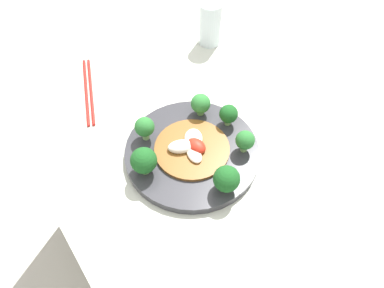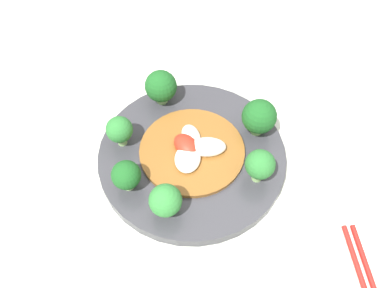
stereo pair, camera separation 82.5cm
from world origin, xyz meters
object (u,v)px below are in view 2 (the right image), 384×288
object	(u,v)px
broccoli_southeast	(165,201)
broccoli_southwest	(120,130)
plate	(192,155)
stirfry_center	(193,149)
broccoli_northeast	(260,165)
broccoli_north	(259,117)
broccoli_south	(126,175)
broccoli_west	(161,87)

from	to	relation	value
broccoli_southeast	broccoli_southwest	world-z (taller)	broccoli_southeast
plate	stirfry_center	world-z (taller)	stirfry_center
broccoli_northeast	stirfry_center	bearing A→B (deg)	-142.66
plate	broccoli_north	size ratio (longest dim) A/B	4.53
broccoli_southeast	stirfry_center	world-z (taller)	broccoli_southeast
broccoli_south	broccoli_southwest	xyz separation A→B (m)	(-0.08, 0.02, 0.00)
broccoli_southeast	broccoli_south	size ratio (longest dim) A/B	1.05
broccoli_north	broccoli_southeast	world-z (taller)	broccoli_north
broccoli_north	broccoli_west	size ratio (longest dim) A/B	1.03
broccoli_southwest	broccoli_north	bearing A→B (deg)	69.76
broccoli_northeast	plate	bearing A→B (deg)	-142.96
broccoli_south	broccoli_southwest	distance (m)	0.08
broccoli_northeast	broccoli_west	bearing A→B (deg)	-162.74
broccoli_south	stirfry_center	xyz separation A→B (m)	(-0.01, 0.11, -0.02)
broccoli_north	plate	bearing A→B (deg)	-95.27
broccoli_north	broccoli_southwest	world-z (taller)	broccoli_north
plate	broccoli_west	size ratio (longest dim) A/B	4.67
broccoli_west	broccoli_north	bearing A→B (deg)	40.46
broccoli_west	stirfry_center	distance (m)	0.12
broccoli_south	broccoli_northeast	size ratio (longest dim) A/B	0.91
broccoli_southeast	broccoli_south	bearing A→B (deg)	-151.62
plate	broccoli_south	bearing A→B (deg)	-82.20
plate	broccoli_southwest	bearing A→B (deg)	-125.20
broccoli_southwest	broccoli_northeast	size ratio (longest dim) A/B	0.92
broccoli_south	broccoli_northeast	distance (m)	0.19
broccoli_southwest	stirfry_center	distance (m)	0.11
broccoli_southeast	broccoli_south	xyz separation A→B (m)	(-0.06, -0.03, -0.00)
plate	broccoli_southwest	world-z (taller)	broccoli_southwest
broccoli_north	broccoli_south	distance (m)	0.22
broccoli_north	broccoli_south	size ratio (longest dim) A/B	1.21
broccoli_southwest	broccoli_northeast	xyz separation A→B (m)	(0.15, 0.15, 0.00)
broccoli_north	broccoli_southwest	size ratio (longest dim) A/B	1.18
plate	broccoli_south	world-z (taller)	broccoli_south
plate	broccoli_west	bearing A→B (deg)	179.43
broccoli_southeast	stirfry_center	xyz separation A→B (m)	(-0.07, 0.08, -0.02)
broccoli_northeast	stirfry_center	world-z (taller)	broccoli_northeast
plate	broccoli_southwest	size ratio (longest dim) A/B	5.36
broccoli_southeast	stirfry_center	distance (m)	0.11
broccoli_north	broccoli_south	world-z (taller)	broccoli_north
broccoli_north	broccoli_southeast	xyz separation A→B (m)	(0.06, -0.19, -0.00)
broccoli_south	broccoli_northeast	xyz separation A→B (m)	(0.07, 0.17, 0.00)
broccoli_west	broccoli_northeast	size ratio (longest dim) A/B	1.06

